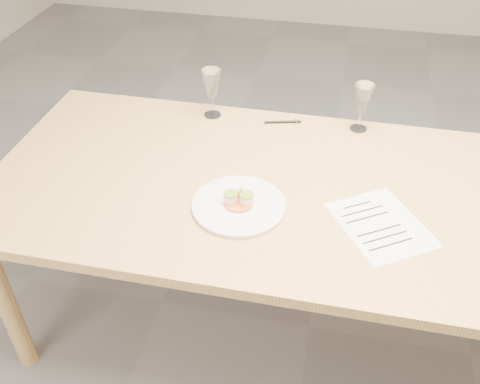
% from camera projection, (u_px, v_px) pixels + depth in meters
% --- Properties ---
extents(ground, '(7.00, 7.00, 0.00)m').
position_uv_depth(ground, '(309.00, 327.00, 2.31)').
color(ground, slate).
rests_on(ground, ground).
extents(dining_table, '(2.40, 1.00, 0.75)m').
position_uv_depth(dining_table, '(325.00, 206.00, 1.88)').
color(dining_table, tan).
rests_on(dining_table, ground).
extents(dinner_plate, '(0.31, 0.31, 0.08)m').
position_uv_depth(dinner_plate, '(239.00, 205.00, 1.77)').
color(dinner_plate, white).
rests_on(dinner_plate, dining_table).
extents(recipe_sheet, '(0.38, 0.40, 0.00)m').
position_uv_depth(recipe_sheet, '(381.00, 225.00, 1.71)').
color(recipe_sheet, white).
rests_on(recipe_sheet, dining_table).
extents(ballpoint_pen, '(0.15, 0.05, 0.01)m').
position_uv_depth(ballpoint_pen, '(283.00, 122.00, 2.19)').
color(ballpoint_pen, black).
rests_on(ballpoint_pen, dining_table).
extents(wine_glass_0, '(0.08, 0.08, 0.20)m').
position_uv_depth(wine_glass_0, '(211.00, 84.00, 2.15)').
color(wine_glass_0, white).
rests_on(wine_glass_0, dining_table).
extents(wine_glass_1, '(0.08, 0.08, 0.20)m').
position_uv_depth(wine_glass_1, '(363.00, 99.00, 2.07)').
color(wine_glass_1, white).
rests_on(wine_glass_1, dining_table).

